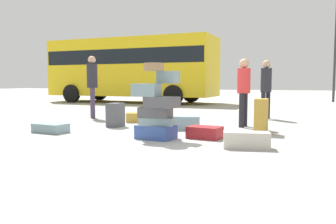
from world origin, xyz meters
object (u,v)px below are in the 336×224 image
at_px(suitcase_slate_left_side, 51,128).
at_px(suitcase_cream_upright_blue, 246,140).
at_px(person_tourist_with_camera, 92,81).
at_px(person_passerby_in_red, 244,86).
at_px(suitcase_tower, 157,109).
at_px(parked_bus, 132,66).
at_px(person_bearded_onlooker, 266,84).
at_px(suitcase_slate_white_trunk, 186,123).
at_px(suitcase_tan_foreground_far, 142,118).
at_px(suitcase_charcoal_right_side, 115,115).
at_px(suitcase_tan_behind_tower, 261,116).
at_px(suitcase_maroon_foreground_near, 205,132).
at_px(lamp_post, 336,23).

bearing_deg(suitcase_slate_left_side, suitcase_cream_upright_blue, 2.52).
xyz_separation_m(person_tourist_with_camera, person_passerby_in_red, (4.33, -0.49, -0.13)).
relative_size(suitcase_tower, parked_bus, 0.16).
bearing_deg(person_bearded_onlooker, suitcase_slate_left_side, -10.66).
distance_m(person_tourist_with_camera, parked_bus, 7.74).
height_order(suitcase_slate_white_trunk, suitcase_tan_foreground_far, suitcase_slate_white_trunk).
height_order(suitcase_slate_white_trunk, person_passerby_in_red, person_passerby_in_red).
bearing_deg(suitcase_charcoal_right_side, person_passerby_in_red, 26.07).
distance_m(person_bearded_onlooker, person_passerby_in_red, 2.02).
xyz_separation_m(suitcase_slate_white_trunk, suitcase_tan_foreground_far, (-1.48, 1.01, -0.03)).
height_order(suitcase_tower, suitcase_slate_white_trunk, suitcase_tower).
distance_m(suitcase_charcoal_right_side, parked_bus, 9.78).
relative_size(suitcase_charcoal_right_side, suitcase_tan_behind_tower, 0.79).
bearing_deg(suitcase_maroon_foreground_near, suitcase_slate_white_trunk, 134.20).
bearing_deg(person_passerby_in_red, person_tourist_with_camera, -84.45).
relative_size(suitcase_tower, suitcase_charcoal_right_side, 2.50).
distance_m(suitcase_maroon_foreground_near, parked_bus, 11.68).
distance_m(suitcase_slate_left_side, suitcase_tan_behind_tower, 4.29).
relative_size(suitcase_slate_left_side, parked_bus, 0.08).
distance_m(suitcase_cream_upright_blue, suitcase_tan_foreground_far, 3.97).
bearing_deg(lamp_post, suitcase_slate_white_trunk, -107.97).
height_order(suitcase_cream_upright_blue, person_passerby_in_red, person_passerby_in_red).
distance_m(suitcase_tan_foreground_far, lamp_post, 13.44).
relative_size(suitcase_slate_left_side, person_passerby_in_red, 0.44).
height_order(suitcase_charcoal_right_side, lamp_post, lamp_post).
height_order(suitcase_charcoal_right_side, suitcase_slate_left_side, suitcase_charcoal_right_side).
bearing_deg(lamp_post, suitcase_tower, -107.04).
height_order(suitcase_tan_behind_tower, suitcase_tan_foreground_far, suitcase_tan_behind_tower).
bearing_deg(suitcase_cream_upright_blue, suitcase_charcoal_right_side, 141.78).
bearing_deg(parked_bus, suitcase_tan_behind_tower, -48.47).
xyz_separation_m(suitcase_tower, lamp_post, (4.26, 13.89, 3.46)).
height_order(parked_bus, lamp_post, lamp_post).
relative_size(person_tourist_with_camera, lamp_post, 0.29).
bearing_deg(suitcase_cream_upright_blue, suitcase_tan_foreground_far, 126.97).
height_order(suitcase_slate_left_side, lamp_post, lamp_post).
distance_m(suitcase_charcoal_right_side, suitcase_maroon_foreground_near, 2.51).
height_order(suitcase_cream_upright_blue, suitcase_maroon_foreground_near, suitcase_cream_upright_blue).
xyz_separation_m(suitcase_cream_upright_blue, suitcase_tan_behind_tower, (0.07, 1.68, 0.22)).
xyz_separation_m(suitcase_charcoal_right_side, parked_bus, (-3.89, 8.83, 1.56)).
relative_size(suitcase_tan_foreground_far, person_bearded_onlooker, 0.48).
height_order(suitcase_tan_foreground_far, lamp_post, lamp_post).
bearing_deg(suitcase_maroon_foreground_near, person_passerby_in_red, 85.91).
height_order(suitcase_cream_upright_blue, lamp_post, lamp_post).
bearing_deg(suitcase_maroon_foreground_near, lamp_post, 84.56).
height_order(suitcase_charcoal_right_side, person_bearded_onlooker, person_bearded_onlooker).
bearing_deg(person_bearded_onlooker, suitcase_tower, 11.41).
bearing_deg(suitcase_tan_foreground_far, person_tourist_with_camera, 149.69).
distance_m(suitcase_tower, suitcase_tan_foreground_far, 2.68).
relative_size(suitcase_maroon_foreground_near, parked_bus, 0.07).
xyz_separation_m(person_bearded_onlooker, person_tourist_with_camera, (-4.67, -1.50, 0.09)).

